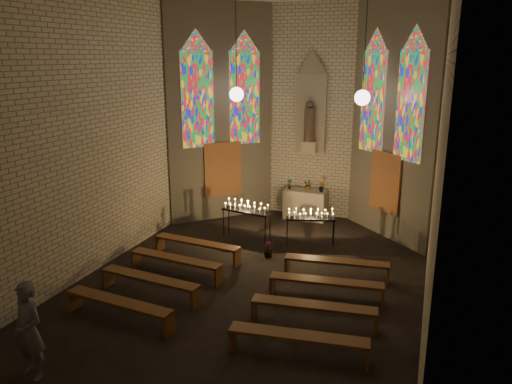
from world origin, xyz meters
TOP-DOWN VIEW (x-y plane):
  - floor at (0.00, 0.00)m, footprint 12.00×12.00m
  - room at (-0.00, 3.37)m, footprint 8.22×12.43m
  - altar at (0.00, 5.45)m, footprint 1.40×0.60m
  - flower_vase_left at (-0.55, 5.42)m, footprint 0.19×0.14m
  - flower_vase_center at (0.08, 5.55)m, footprint 0.38×0.35m
  - flower_vase_right at (0.55, 5.44)m, footprint 0.23×0.20m
  - aisle_flower_pot at (-0.10, 1.85)m, footprint 0.25×0.25m
  - votive_stand_left at (-1.15, 2.94)m, footprint 1.57×0.62m
  - votive_stand_right at (0.76, 3.10)m, footprint 1.46×0.72m
  - pew_left_0 at (-1.91, 1.14)m, footprint 2.56×0.63m
  - pew_right_0 at (1.91, 1.14)m, footprint 2.56×0.63m
  - pew_left_1 at (-1.91, -0.06)m, footprint 2.56×0.63m
  - pew_right_1 at (1.91, -0.06)m, footprint 2.56×0.63m
  - pew_left_2 at (-1.91, -1.26)m, footprint 2.56×0.63m
  - pew_right_2 at (1.91, -1.26)m, footprint 2.56×0.63m
  - pew_left_3 at (-1.91, -2.46)m, footprint 2.56×0.63m
  - pew_right_3 at (1.91, -2.46)m, footprint 2.56×0.63m
  - visitor at (-2.22, -4.50)m, footprint 0.71×0.54m

SIDE VIEW (x-z plane):
  - floor at x=0.00m, z-range 0.00..0.00m
  - aisle_flower_pot at x=-0.10m, z-range 0.00..0.45m
  - pew_left_0 at x=-1.91m, z-range 0.15..0.64m
  - pew_right_0 at x=1.91m, z-range 0.15..0.64m
  - pew_left_1 at x=-1.91m, z-range 0.15..0.64m
  - pew_right_1 at x=1.91m, z-range 0.15..0.64m
  - pew_left_2 at x=-1.91m, z-range 0.15..0.64m
  - pew_right_2 at x=1.91m, z-range 0.15..0.64m
  - pew_left_3 at x=-1.91m, z-range 0.15..0.64m
  - pew_right_3 at x=1.91m, z-range 0.15..0.64m
  - altar at x=0.00m, z-range 0.00..1.00m
  - visitor at x=-2.22m, z-range 0.00..1.73m
  - votive_stand_right at x=0.76m, z-range 0.37..1.42m
  - votive_stand_left at x=-1.15m, z-range 0.40..1.53m
  - flower_vase_left at x=-0.55m, z-range 1.00..1.35m
  - flower_vase_right at x=0.55m, z-range 1.00..1.36m
  - flower_vase_center at x=0.08m, z-range 1.00..1.36m
  - room at x=0.00m, z-range 0.21..7.22m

